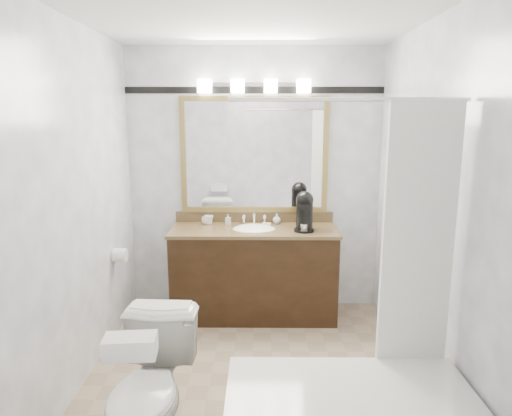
% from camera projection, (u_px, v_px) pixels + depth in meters
% --- Properties ---
extents(room, '(2.42, 2.62, 2.52)m').
position_uv_depth(room, '(252.00, 207.00, 3.11)').
color(room, '#9D876B').
rests_on(room, ground).
extents(vanity, '(1.53, 0.58, 0.97)m').
position_uv_depth(vanity, '(254.00, 271.00, 4.27)').
color(vanity, black).
rests_on(vanity, ground).
extents(mirror, '(1.40, 0.04, 1.10)m').
position_uv_depth(mirror, '(254.00, 155.00, 4.32)').
color(mirror, '#9B8146').
rests_on(mirror, room).
extents(vanity_light_bar, '(1.02, 0.14, 0.12)m').
position_uv_depth(vanity_light_bar, '(254.00, 86.00, 4.14)').
color(vanity_light_bar, silver).
rests_on(vanity_light_bar, room).
extents(accent_stripe, '(2.40, 0.01, 0.06)m').
position_uv_depth(accent_stripe, '(254.00, 90.00, 4.21)').
color(accent_stripe, black).
rests_on(accent_stripe, room).
extents(tp_roll, '(0.11, 0.12, 0.12)m').
position_uv_depth(tp_roll, '(120.00, 255.00, 3.88)').
color(tp_roll, white).
rests_on(tp_roll, room).
extents(toilet, '(0.46, 0.77, 0.77)m').
position_uv_depth(toilet, '(150.00, 393.00, 2.48)').
color(toilet, white).
rests_on(toilet, ground).
extents(tissue_box, '(0.25, 0.15, 0.10)m').
position_uv_depth(tissue_box, '(130.00, 346.00, 2.10)').
color(tissue_box, white).
rests_on(tissue_box, toilet).
extents(coffee_maker, '(0.18, 0.23, 0.35)m').
position_uv_depth(coffee_maker, '(305.00, 210.00, 4.11)').
color(coffee_maker, black).
rests_on(coffee_maker, vanity).
extents(cup_left, '(0.09, 0.09, 0.07)m').
position_uv_depth(cup_left, '(206.00, 220.00, 4.36)').
color(cup_left, white).
rests_on(cup_left, vanity).
extents(cup_right, '(0.09, 0.09, 0.08)m').
position_uv_depth(cup_right, '(209.00, 220.00, 4.35)').
color(cup_right, white).
rests_on(cup_right, vanity).
extents(soap_bottle_a, '(0.05, 0.05, 0.10)m').
position_uv_depth(soap_bottle_a, '(228.00, 219.00, 4.34)').
color(soap_bottle_a, white).
rests_on(soap_bottle_a, vanity).
extents(soap_bottle_b, '(0.10, 0.10, 0.10)m').
position_uv_depth(soap_bottle_b, '(277.00, 219.00, 4.37)').
color(soap_bottle_b, white).
rests_on(soap_bottle_b, vanity).
extents(soap_bar, '(0.08, 0.06, 0.02)m').
position_uv_depth(soap_bar, '(266.00, 224.00, 4.30)').
color(soap_bar, beige).
rests_on(soap_bar, vanity).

